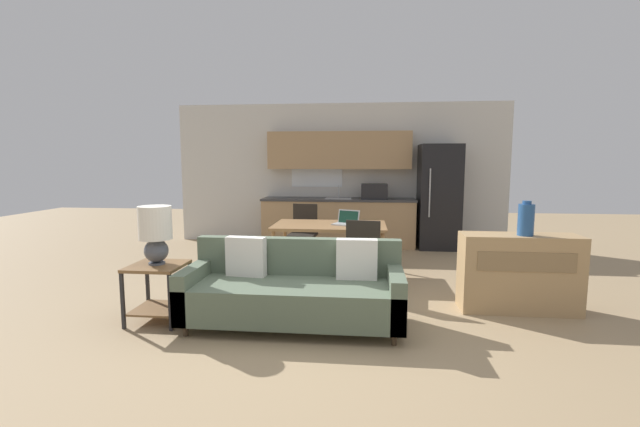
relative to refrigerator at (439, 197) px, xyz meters
name	(u,v)px	position (x,y,z in m)	size (l,w,h in m)	color
ground_plane	(309,335)	(-1.84, -4.24, -0.95)	(20.00, 20.00, 0.00)	#9E8460
wall_back	(339,174)	(-1.85, 0.39, 0.40)	(6.40, 0.07, 2.70)	silver
kitchen_counter	(339,201)	(-1.83, 0.09, -0.11)	(2.87, 0.65, 2.15)	tan
refrigerator	(439,197)	(0.00, 0.00, 0.00)	(0.73, 0.72, 1.90)	black
dining_table	(330,228)	(-1.83, -2.10, -0.29)	(1.55, 0.93, 0.72)	olive
couch	(295,291)	(-2.02, -3.96, -0.62)	(2.09, 0.80, 0.84)	#3D2D1E
side_table	(158,283)	(-3.39, -4.03, -0.56)	(0.51, 0.51, 0.58)	brown
table_lamp	(155,231)	(-3.40, -4.01, -0.04)	(0.32, 0.32, 0.58)	#4C515B
credenza	(519,273)	(0.30, -3.34, -0.54)	(1.21, 0.40, 0.83)	tan
vase	(526,219)	(0.32, -3.39, 0.05)	(0.16, 0.16, 0.36)	#234C84
dining_chair_near_right	(364,253)	(-1.34, -2.94, -0.45)	(0.48, 0.48, 0.91)	black
dining_chair_far_left	(303,230)	(-2.32, -1.31, -0.45)	(0.46, 0.46, 0.91)	black
laptop	(347,221)	(-1.59, -2.10, -0.18)	(0.39, 0.36, 0.20)	#B7BABC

